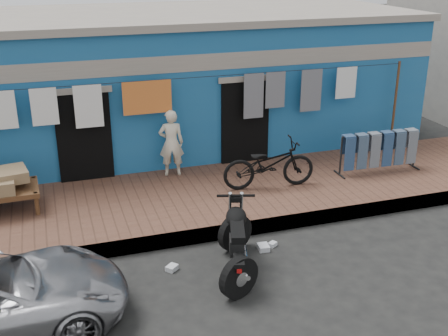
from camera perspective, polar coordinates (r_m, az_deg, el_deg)
ground at (r=8.77m, az=4.15°, el=-11.61°), size 80.00×80.00×0.00m
sidewalk at (r=11.19m, az=-1.59°, el=-3.11°), size 28.00×3.00×0.25m
curb at (r=9.95m, az=0.81°, el=-6.41°), size 28.00×0.10×0.25m
building at (r=14.39m, az=-6.26°, el=8.90°), size 12.20×5.20×3.36m
clothesline at (r=11.67m, az=-5.58°, el=6.61°), size 10.06×0.06×2.10m
seated_person at (r=11.84m, az=-5.38°, el=2.56°), size 0.57×0.43×1.43m
bicycle at (r=11.23m, az=4.60°, el=0.92°), size 1.91×0.83×1.20m
motorcycle at (r=8.75m, az=1.31°, el=-7.35°), size 1.57×2.07×1.12m
jeans_rack at (r=12.52m, az=15.46°, el=1.66°), size 1.92×0.49×0.91m
litter_a at (r=9.08m, az=-5.31°, el=-10.07°), size 0.23×0.23×0.08m
litter_b at (r=9.75m, az=4.96°, el=-7.72°), size 0.17×0.16×0.07m
litter_c at (r=9.63m, az=4.02°, el=-8.04°), size 0.20×0.24×0.09m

